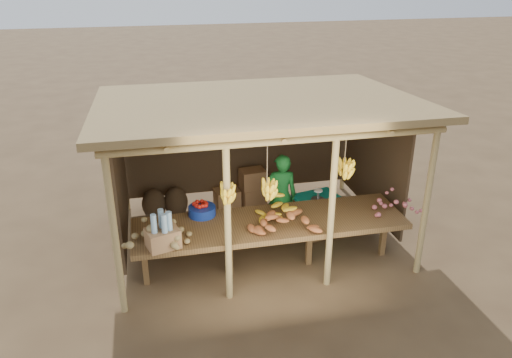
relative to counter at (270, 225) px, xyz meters
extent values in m
plane|color=brown|center=(0.00, 0.95, -0.74)|extent=(60.00, 60.00, 0.00)
cylinder|color=tan|center=(-2.10, -0.55, 0.36)|extent=(0.09, 0.09, 2.20)
cylinder|color=tan|center=(2.10, -0.55, 0.36)|extent=(0.09, 0.09, 2.20)
cylinder|color=tan|center=(-2.10, 2.45, 0.36)|extent=(0.09, 0.09, 2.20)
cylinder|color=tan|center=(2.10, 2.45, 0.36)|extent=(0.09, 0.09, 2.20)
cylinder|color=tan|center=(-0.70, -0.55, 0.36)|extent=(0.09, 0.09, 2.20)
cylinder|color=tan|center=(0.70, -0.55, 0.36)|extent=(0.09, 0.09, 2.20)
cylinder|color=tan|center=(0.00, -0.55, 1.46)|extent=(4.40, 0.09, 0.09)
cylinder|color=tan|center=(0.00, 2.45, 1.46)|extent=(4.40, 0.09, 0.09)
cube|color=olive|center=(0.00, 0.95, 1.55)|extent=(4.70, 3.50, 0.28)
cube|color=#44321F|center=(0.00, 2.43, 0.47)|extent=(4.20, 0.04, 1.98)
cube|color=#44321F|center=(-2.08, 1.15, 0.47)|extent=(0.04, 2.40, 1.98)
cube|color=#44321F|center=(2.08, 1.15, 0.47)|extent=(0.04, 2.40, 1.98)
cube|color=brown|center=(0.00, 0.00, 0.02)|extent=(3.90, 1.05, 0.08)
cube|color=brown|center=(-1.80, 0.00, -0.38)|extent=(0.08, 0.08, 0.72)
cube|color=brown|center=(-0.60, 0.00, -0.38)|extent=(0.08, 0.08, 0.72)
cube|color=brown|center=(0.60, 0.00, -0.38)|extent=(0.08, 0.08, 0.72)
cube|color=brown|center=(1.80, 0.00, -0.38)|extent=(0.08, 0.08, 0.72)
cylinder|color=navy|center=(-0.93, 0.39, 0.13)|extent=(0.40, 0.40, 0.14)
cube|color=#986B44|center=(-1.53, -0.37, 0.19)|extent=(0.48, 0.42, 0.26)
imported|color=#166726|center=(0.41, 0.93, -0.02)|extent=(0.56, 0.40, 1.43)
cube|color=brown|center=(1.04, 0.87, -0.44)|extent=(0.75, 0.67, 0.59)
cube|color=#0D9286|center=(1.04, 0.87, -0.12)|extent=(0.83, 0.76, 0.06)
cube|color=#986B44|center=(0.19, 2.10, -0.55)|extent=(0.50, 0.43, 0.35)
cube|color=#986B44|center=(0.19, 2.10, -0.19)|extent=(0.50, 0.43, 0.35)
cube|color=#986B44|center=(-0.29, 2.10, -0.55)|extent=(0.50, 0.43, 0.35)
ellipsoid|color=#44321F|center=(-1.62, 2.12, -0.49)|extent=(0.43, 0.43, 0.58)
ellipsoid|color=#44321F|center=(-1.23, 2.12, -0.49)|extent=(0.43, 0.43, 0.58)
camera|label=1|loc=(-1.55, -6.09, 3.49)|focal=35.00mm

